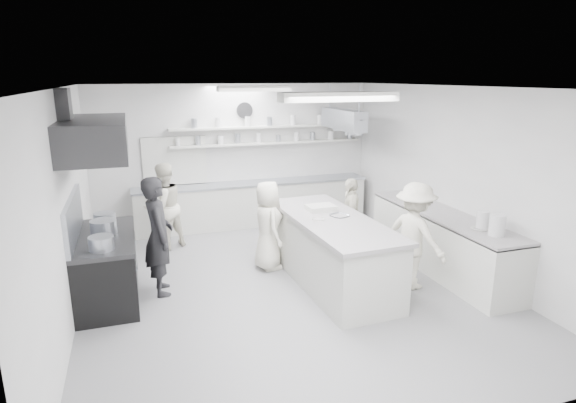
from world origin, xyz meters
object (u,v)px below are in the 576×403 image
object	(u,v)px
right_counter	(441,242)
prep_island	(332,252)
back_counter	(254,204)
cook_back	(164,207)
cook_stove	(158,236)
stove	(107,269)

from	to	relation	value
right_counter	prep_island	xyz separation A→B (m)	(-1.96, 0.05, 0.03)
back_counter	cook_back	distance (m)	2.19
cook_stove	prep_island	bearing A→B (deg)	-103.88
prep_island	cook_back	xyz separation A→B (m)	(-2.34, 2.41, 0.31)
prep_island	cook_back	size ratio (longest dim) A/B	1.68
cook_stove	cook_back	world-z (taller)	cook_stove
cook_stove	cook_back	xyz separation A→B (m)	(0.21, 1.92, -0.07)
right_counter	cook_back	size ratio (longest dim) A/B	2.03
cook_stove	right_counter	bearing A→B (deg)	-99.75
prep_island	right_counter	bearing A→B (deg)	-4.05
right_counter	cook_stove	xyz separation A→B (m)	(-4.51, 0.55, 0.42)
back_counter	prep_island	distance (m)	3.37
right_counter	cook_back	xyz separation A→B (m)	(-4.30, 2.46, 0.34)
back_counter	right_counter	world-z (taller)	right_counter
right_counter	cook_back	world-z (taller)	cook_back
stove	cook_stove	xyz separation A→B (m)	(0.74, -0.05, 0.44)
cook_back	back_counter	bearing A→B (deg)	174.32
stove	cook_stove	size ratio (longest dim) A/B	1.01
right_counter	cook_back	bearing A→B (deg)	150.18
prep_island	cook_back	world-z (taller)	cook_back
stove	prep_island	distance (m)	3.34
right_counter	prep_island	distance (m)	1.96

